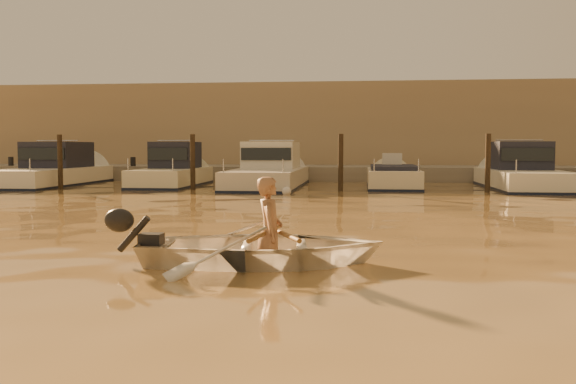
# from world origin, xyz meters

# --- Properties ---
(ground_plane) EXTENTS (160.00, 160.00, 0.00)m
(ground_plane) POSITION_xyz_m (0.00, 0.00, 0.00)
(ground_plane) COLOR brown
(ground_plane) RESTS_ON ground
(dinghy) EXTENTS (3.53, 2.73, 0.68)m
(dinghy) POSITION_xyz_m (-0.77, -0.25, 0.22)
(dinghy) COLOR silver
(dinghy) RESTS_ON ground_plane
(person) EXTENTS (0.42, 0.58, 1.47)m
(person) POSITION_xyz_m (-0.67, -0.24, 0.43)
(person) COLOR #9A6B4D
(person) RESTS_ON dinghy
(outboard_motor) EXTENTS (0.94, 0.51, 0.70)m
(outboard_motor) POSITION_xyz_m (-2.26, -0.44, 0.28)
(outboard_motor) COLOR black
(outboard_motor) RESTS_ON dinghy
(oar_port) EXTENTS (0.75, 2.00, 0.13)m
(oar_port) POSITION_xyz_m (-0.52, -0.22, 0.42)
(oar_port) COLOR brown
(oar_port) RESTS_ON dinghy
(oar_starboard) EXTENTS (0.16, 2.10, 0.13)m
(oar_starboard) POSITION_xyz_m (-0.72, -0.24, 0.42)
(oar_starboard) COLOR brown
(oar_starboard) RESTS_ON dinghy
(moored_boat_0) EXTENTS (2.51, 7.89, 1.75)m
(moored_boat_0) POSITION_xyz_m (-12.03, 16.00, 0.62)
(moored_boat_0) COLOR white
(moored_boat_0) RESTS_ON ground_plane
(moored_boat_1) EXTENTS (2.05, 6.18, 1.75)m
(moored_boat_1) POSITION_xyz_m (-6.95, 16.00, 0.62)
(moored_boat_1) COLOR #EFE8C8
(moored_boat_1) RESTS_ON ground_plane
(moored_boat_2) EXTENTS (2.51, 8.33, 1.75)m
(moored_boat_2) POSITION_xyz_m (-3.06, 16.00, 0.62)
(moored_boat_2) COLOR silver
(moored_boat_2) RESTS_ON ground_plane
(moored_boat_3) EXTENTS (1.89, 5.53, 0.95)m
(moored_boat_3) POSITION_xyz_m (1.72, 16.00, 0.22)
(moored_boat_3) COLOR beige
(moored_boat_3) RESTS_ON ground_plane
(moored_boat_4) EXTENTS (2.43, 7.43, 1.75)m
(moored_boat_4) POSITION_xyz_m (6.48, 16.00, 0.62)
(moored_boat_4) COLOR white
(moored_boat_4) RESTS_ON ground_plane
(piling_0) EXTENTS (0.18, 0.18, 2.20)m
(piling_0) POSITION_xyz_m (-10.50, 13.80, 0.90)
(piling_0) COLOR #2D2319
(piling_0) RESTS_ON ground_plane
(piling_1) EXTENTS (0.18, 0.18, 2.20)m
(piling_1) POSITION_xyz_m (-5.50, 13.80, 0.90)
(piling_1) COLOR #2D2319
(piling_1) RESTS_ON ground_plane
(piling_2) EXTENTS (0.18, 0.18, 2.20)m
(piling_2) POSITION_xyz_m (-0.20, 13.80, 0.90)
(piling_2) COLOR #2D2319
(piling_2) RESTS_ON ground_plane
(piling_3) EXTENTS (0.18, 0.18, 2.20)m
(piling_3) POSITION_xyz_m (4.80, 13.80, 0.90)
(piling_3) COLOR #2D2319
(piling_3) RESTS_ON ground_plane
(fender_a) EXTENTS (0.30, 0.30, 0.30)m
(fender_a) POSITION_xyz_m (-12.17, 12.90, 0.10)
(fender_a) COLOR silver
(fender_a) RESTS_ON ground_plane
(fender_b) EXTENTS (0.30, 0.30, 0.30)m
(fender_b) POSITION_xyz_m (-6.31, 13.97, 0.10)
(fender_b) COLOR #C86E17
(fender_b) RESTS_ON ground_plane
(fender_c) EXTENTS (0.30, 0.30, 0.30)m
(fender_c) POSITION_xyz_m (-1.90, 12.09, 0.10)
(fender_c) COLOR white
(fender_c) RESTS_ON ground_plane
(fender_d) EXTENTS (0.30, 0.30, 0.30)m
(fender_d) POSITION_xyz_m (2.34, 14.08, 0.10)
(fender_d) COLOR #EE451C
(fender_d) RESTS_ON ground_plane
(fender_e) EXTENTS (0.30, 0.30, 0.30)m
(fender_e) POSITION_xyz_m (7.08, 13.02, 0.10)
(fender_e) COLOR white
(fender_e) RESTS_ON ground_plane
(quay) EXTENTS (52.00, 4.00, 1.00)m
(quay) POSITION_xyz_m (0.00, 21.50, 0.15)
(quay) COLOR gray
(quay) RESTS_ON ground_plane
(waterfront_building) EXTENTS (46.00, 7.00, 4.80)m
(waterfront_building) POSITION_xyz_m (0.00, 27.00, 2.40)
(waterfront_building) COLOR #9E8466
(waterfront_building) RESTS_ON quay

